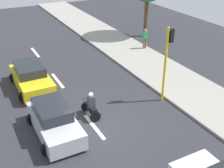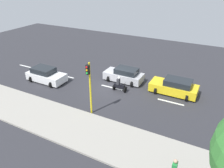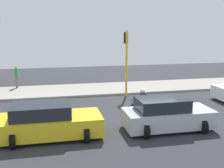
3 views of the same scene
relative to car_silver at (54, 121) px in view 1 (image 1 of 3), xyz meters
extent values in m
cube|color=#2D2D33|center=(1.94, -0.46, -0.76)|extent=(40.00, 60.00, 0.10)
cube|color=#9E998E|center=(8.94, -0.46, -0.64)|extent=(4.00, 60.00, 0.15)
cube|color=white|center=(1.94, -0.46, -0.70)|extent=(0.20, 2.40, 0.01)
cube|color=white|center=(1.94, 5.54, -0.70)|extent=(0.20, 2.40, 0.01)
cube|color=white|center=(1.94, 11.54, -0.70)|extent=(0.20, 2.40, 0.01)
cube|color=#B7B7BC|center=(0.00, -0.08, -0.15)|extent=(1.79, 4.12, 0.80)
cube|color=#1E2328|center=(0.00, 0.25, 0.53)|extent=(1.50, 2.31, 0.56)
cylinder|color=black|center=(0.78, -1.44, -0.39)|extent=(0.64, 0.22, 0.64)
cylinder|color=black|center=(-0.78, -1.44, -0.39)|extent=(0.64, 0.22, 0.64)
cylinder|color=black|center=(0.78, 1.28, -0.39)|extent=(0.64, 0.22, 0.64)
cylinder|color=black|center=(-0.78, 1.28, -0.39)|extent=(0.64, 0.22, 0.64)
cube|color=yellow|center=(0.19, 5.30, -0.15)|extent=(1.93, 4.42, 0.80)
cube|color=#1E2328|center=(0.19, 5.66, 0.53)|extent=(1.62, 2.48, 0.56)
cylinder|color=black|center=(1.04, 3.84, -0.39)|extent=(0.64, 0.22, 0.64)
cylinder|color=black|center=(-0.67, 3.84, -0.39)|extent=(0.64, 0.22, 0.64)
cylinder|color=black|center=(1.04, 6.76, -0.39)|extent=(0.64, 0.22, 0.64)
cylinder|color=black|center=(-0.67, 6.76, -0.39)|extent=(0.64, 0.22, 0.64)
cylinder|color=black|center=(2.19, 1.14, -0.41)|extent=(0.60, 0.10, 0.60)
cylinder|color=black|center=(2.19, -0.06, -0.41)|extent=(0.60, 0.10, 0.60)
cube|color=black|center=(2.19, 0.49, -0.16)|extent=(0.28, 1.10, 0.36)
sphere|color=black|center=(2.19, 0.69, 0.02)|extent=(0.32, 0.32, 0.32)
cylinder|color=black|center=(2.19, 1.04, 0.19)|extent=(0.55, 0.04, 0.04)
cube|color=#333338|center=(2.19, 0.39, 0.29)|extent=(0.36, 0.24, 0.60)
sphere|color=silver|center=(2.19, 0.44, 0.69)|extent=(0.26, 0.26, 0.26)
cylinder|color=#72604C|center=(10.37, 7.77, -0.14)|extent=(0.16, 0.16, 0.85)
cylinder|color=#72604C|center=(10.57, 7.77, -0.14)|extent=(0.16, 0.16, 0.85)
cube|color=#268C3F|center=(10.47, 7.77, 0.59)|extent=(0.40, 0.24, 0.60)
sphere|color=tan|center=(10.47, 7.77, 1.02)|extent=(0.22, 0.22, 0.22)
cylinder|color=yellow|center=(6.69, 0.13, 1.54)|extent=(0.14, 0.14, 4.50)
cube|color=black|center=(6.91, 0.13, 3.29)|extent=(0.24, 0.24, 0.76)
sphere|color=red|center=(7.03, 0.13, 3.53)|extent=(0.16, 0.16, 0.16)
sphere|color=#F2A50C|center=(7.03, 0.13, 3.29)|extent=(0.16, 0.16, 0.16)
sphere|color=green|center=(7.03, 0.13, 3.05)|extent=(0.16, 0.16, 0.16)
cylinder|color=brown|center=(12.62, 10.95, 1.24)|extent=(0.36, 0.36, 3.90)
camera|label=1|loc=(-2.95, -11.74, 8.17)|focal=46.33mm
camera|label=2|loc=(19.31, 8.70, 9.74)|focal=35.07mm
camera|label=3|loc=(-11.67, 5.16, 4.03)|focal=45.02mm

